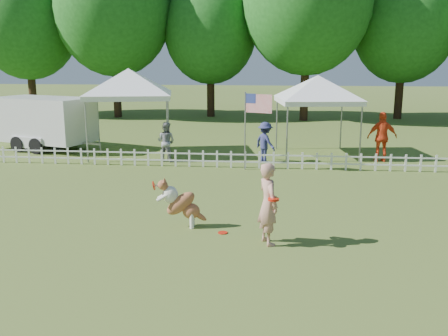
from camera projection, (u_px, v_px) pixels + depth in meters
name	position (u px, v px, depth m)	size (l,w,h in m)	color
ground	(213.00, 237.00, 10.89)	(120.00, 120.00, 0.00)	#3B541A
picket_fence	(238.00, 160.00, 17.62)	(22.00, 0.08, 0.60)	white
handler	(268.00, 204.00, 10.32)	(0.63, 0.41, 1.73)	tan
dog	(182.00, 203.00, 11.41)	(1.09, 0.36, 1.13)	brown
frisbee_on_turf	(223.00, 233.00, 11.12)	(0.21, 0.21, 0.02)	red
canopy_tent_left	(130.00, 113.00, 19.85)	(3.23, 3.23, 3.34)	white
canopy_tent_right	(316.00, 117.00, 19.66)	(2.98, 2.98, 3.08)	white
cargo_trailer	(44.00, 123.00, 21.11)	(5.08, 2.24, 2.24)	silver
flag_pole	(245.00, 131.00, 17.12)	(1.03, 0.11, 2.69)	gray
spectator_a	(166.00, 142.00, 18.67)	(0.72, 0.56, 1.48)	gray
spectator_b	(265.00, 142.00, 18.52)	(0.97, 0.56, 1.50)	navy
spectator_c	(382.00, 137.00, 18.56)	(1.09, 0.46, 1.87)	#EE441C
tree_far_left	(28.00, 31.00, 32.58)	(6.60, 6.60, 11.00)	#195117
tree_left	(114.00, 22.00, 31.37)	(7.40, 7.40, 12.00)	#195117
tree_center_left	(210.00, 40.00, 31.97)	(6.00, 6.00, 9.80)	#195117
tree_center_right	(307.00, 15.00, 29.60)	(7.60, 7.60, 12.60)	#195117
tree_right	(403.00, 34.00, 30.69)	(6.20, 6.20, 10.40)	#195117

